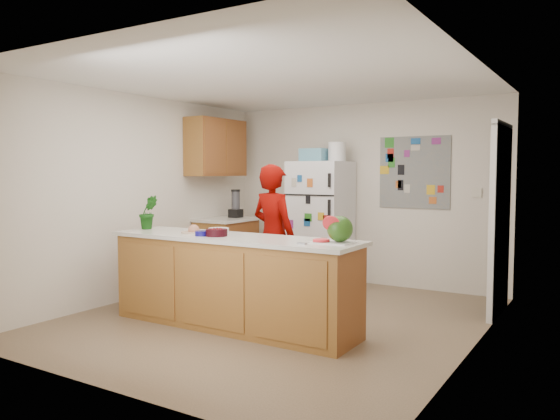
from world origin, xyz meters
The scene contains 26 objects.
floor centered at (0.00, 0.00, -0.01)m, with size 4.00×4.50×0.02m, color brown.
wall_back centered at (0.00, 2.26, 1.25)m, with size 4.00×0.02×2.50m, color beige.
wall_left centered at (-2.01, 0.00, 1.25)m, with size 0.02×4.50×2.50m, color beige.
wall_right centered at (2.01, 0.00, 1.25)m, with size 0.02×4.50×2.50m, color beige.
ceiling centered at (0.00, 0.00, 2.51)m, with size 4.00×4.50×0.02m, color white.
doorway centered at (1.99, 1.45, 1.02)m, with size 0.03×0.85×2.04m, color black.
peninsula_base centered at (-0.20, -0.50, 0.44)m, with size 2.60×0.62×0.88m, color brown.
peninsula_top centered at (-0.20, -0.50, 0.90)m, with size 2.68×0.70×0.04m, color silver.
side_counter_base centered at (-1.69, 1.35, 0.43)m, with size 0.60×0.80×0.86m, color brown.
side_counter_top centered at (-1.69, 1.35, 0.88)m, with size 0.64×0.84×0.04m, color silver.
upper_cabinets centered at (-1.82, 1.30, 1.90)m, with size 0.35×1.00×0.80m, color brown.
refrigerator centered at (-0.45, 1.88, 0.85)m, with size 0.75×0.70×1.70m, color silver.
fridge_top_bin centered at (-0.55, 1.88, 1.79)m, with size 0.35×0.28×0.18m, color #5999B2.
photo_collage centered at (0.75, 2.24, 1.55)m, with size 0.95×0.01×0.95m, color slate.
person centered at (-0.31, 0.44, 0.82)m, with size 0.60×0.39×1.64m, color #610300.
blender_appliance centered at (-1.64, 1.52, 1.09)m, with size 0.12×0.12×0.38m, color black.
cutting_board centered at (0.89, -0.47, 0.93)m, with size 0.36×0.27×0.01m, color silver.
watermelon centered at (0.95, -0.45, 1.05)m, with size 0.23×0.23×0.23m, color #15510C.
watermelon_slice centered at (0.80, -0.52, 0.94)m, with size 0.15×0.15×0.02m, color #D1344E.
cherry_bowl centered at (-0.33, -0.59, 0.96)m, with size 0.22×0.22×0.07m, color black.
white_bowl centered at (-0.44, -0.41, 0.95)m, with size 0.21×0.21×0.06m, color silver.
cobalt_bowl centered at (-0.47, -0.65, 0.95)m, with size 0.13×0.13×0.05m, color #0F0B5A.
plate centered at (-0.70, -0.50, 0.93)m, with size 0.27×0.27×0.02m, color #B2A18C.
paper_towel centered at (-0.44, -0.52, 0.93)m, with size 0.16×0.15×0.02m, color silver.
keys centered at (0.68, -0.67, 0.93)m, with size 0.09×0.04×0.01m, color slate.
potted_plant centered at (-1.40, -0.45, 1.11)m, with size 0.21×0.17×0.38m, color #1A4411.
Camera 1 is at (3.02, -4.83, 1.55)m, focal length 35.00 mm.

